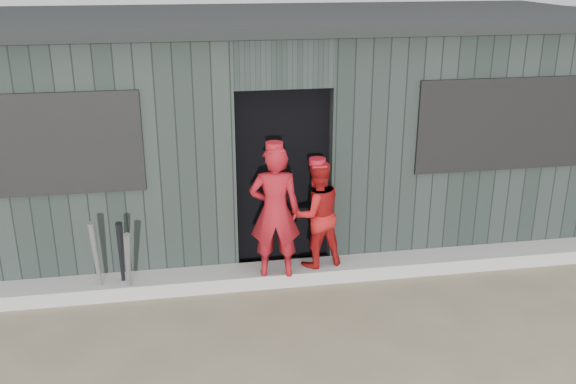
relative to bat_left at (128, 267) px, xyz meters
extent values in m
cube|color=#A1A19C|center=(1.61, 0.21, -0.32)|extent=(8.00, 0.36, 0.15)
cone|color=gray|center=(0.00, 0.00, 0.00)|extent=(0.14, 0.31, 0.79)
cone|color=gray|center=(-0.30, 0.10, 0.04)|extent=(0.09, 0.20, 0.87)
cone|color=black|center=(-0.07, 0.13, 0.03)|extent=(0.11, 0.29, 0.86)
imported|color=maroon|center=(1.46, 0.08, 0.44)|extent=(0.54, 0.40, 1.38)
imported|color=#A51414|center=(1.92, 0.24, 0.33)|extent=(0.64, 0.54, 1.15)
imported|color=#ACACAC|center=(2.26, 0.70, 0.20)|extent=(0.66, 0.52, 1.20)
cube|color=black|center=(1.61, 1.89, 0.80)|extent=(7.60, 2.70, 2.20)
cube|color=#28302D|center=(-0.64, 0.49, 0.85)|extent=(3.50, 0.20, 2.50)
cube|color=#252C2A|center=(3.86, 0.49, 0.85)|extent=(3.50, 0.20, 2.50)
cube|color=#272E2C|center=(1.61, 0.49, 1.85)|extent=(1.00, 0.20, 0.50)
cube|color=#28302D|center=(5.51, 1.89, 0.85)|extent=(0.20, 3.00, 2.50)
cube|color=#2B3331|center=(1.61, 3.29, 0.85)|extent=(8.00, 0.20, 2.50)
cube|color=black|center=(1.61, 1.89, 2.16)|extent=(8.30, 3.30, 0.12)
cube|color=black|center=(-0.79, 0.37, 1.15)|extent=(2.00, 0.04, 1.00)
cube|color=black|center=(4.01, 0.37, 1.15)|extent=(2.00, 0.04, 1.00)
cube|color=black|center=(1.25, 1.07, 0.95)|extent=(0.19, 0.19, 0.85)
cube|color=black|center=(1.85, 0.88, 0.90)|extent=(0.25, 0.21, 0.95)
camera|label=1|loc=(0.58, -5.78, 2.81)|focal=40.00mm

